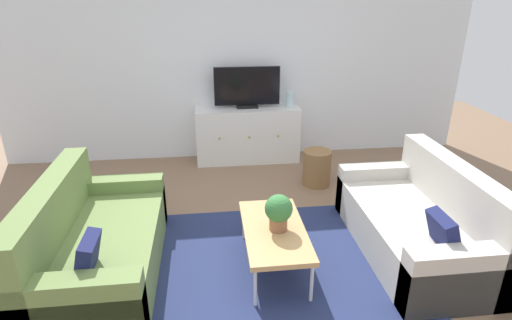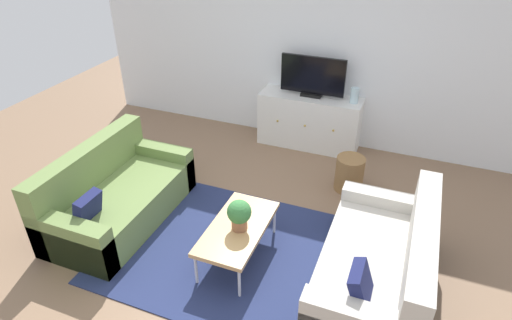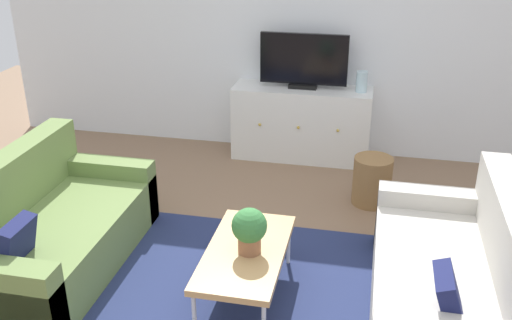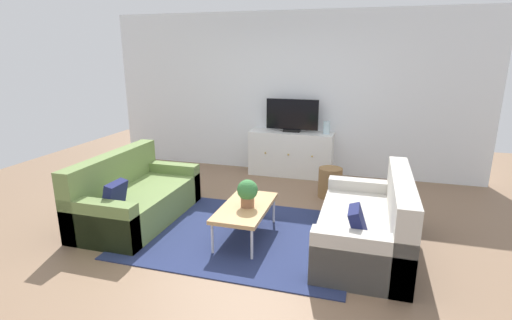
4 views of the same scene
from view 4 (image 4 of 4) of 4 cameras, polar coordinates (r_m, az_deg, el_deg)
The scene contains 11 objects.
ground_plane at distance 4.68m, azimuth -1.68°, elevation -10.18°, with size 10.00×10.00×0.00m, color #84664C.
wall_back at distance 6.72m, azimuth 5.05°, elevation 9.67°, with size 6.40×0.12×2.70m, color white.
area_rug at distance 4.55m, azimuth -2.28°, elevation -10.90°, with size 2.50×1.90×0.01m, color navy.
couch_left_side at distance 5.10m, azimuth -17.76°, elevation -5.46°, with size 0.89×1.70×0.83m.
couch_right_side at distance 4.29m, azimuth 16.74°, elevation -9.44°, with size 0.89×1.70×0.83m.
coffee_table at distance 4.36m, azimuth -1.56°, elevation -7.12°, with size 0.51×1.00×0.39m.
potted_plant at distance 4.26m, azimuth -1.27°, elevation -4.73°, with size 0.23×0.23×0.31m.
tv_console at distance 6.61m, azimuth 5.19°, elevation 0.97°, with size 1.40×0.47×0.75m.
flat_screen_tv at distance 6.49m, azimuth 5.36°, elevation 6.53°, with size 0.87×0.16×0.55m.
glass_vase at distance 6.42m, azimuth 10.38°, elevation 4.72°, with size 0.11×0.11×0.20m, color silver.
wicker_basket at distance 5.71m, azimuth 10.87°, elevation -3.29°, with size 0.34×0.34×0.43m, color olive.
Camera 4 is at (1.32, -4.01, 2.03)m, focal length 27.10 mm.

